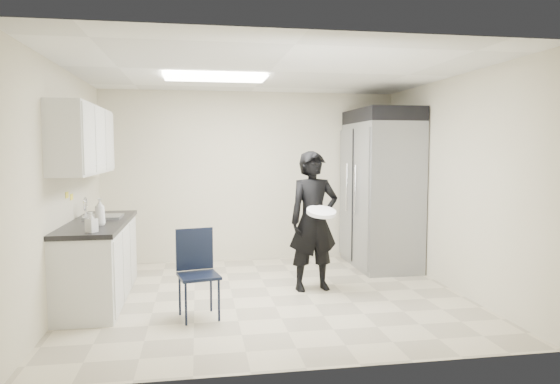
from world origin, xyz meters
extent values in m
plane|color=#C3B799|center=(0.00, 0.00, 0.00)|extent=(4.50, 4.50, 0.00)
plane|color=white|center=(0.00, 0.00, 2.60)|extent=(4.50, 4.50, 0.00)
plane|color=beige|center=(0.00, 2.00, 1.30)|extent=(4.50, 0.00, 4.50)
plane|color=beige|center=(-2.25, 0.00, 1.30)|extent=(0.00, 4.00, 4.00)
plane|color=beige|center=(2.25, 0.00, 1.30)|extent=(0.00, 4.00, 4.00)
cube|color=white|center=(-0.60, 0.40, 2.57)|extent=(1.20, 0.60, 0.02)
cube|color=silver|center=(-1.95, 0.20, 0.43)|extent=(0.60, 1.90, 0.86)
cube|color=black|center=(-1.95, 0.20, 0.89)|extent=(0.64, 1.95, 0.05)
cube|color=gray|center=(-1.93, 0.45, 0.87)|extent=(0.42, 0.40, 0.14)
cylinder|color=silver|center=(-2.13, 0.45, 1.02)|extent=(0.02, 0.02, 0.24)
cube|color=silver|center=(-2.08, 0.20, 1.83)|extent=(0.35, 1.80, 0.75)
cube|color=black|center=(-2.14, 1.35, 1.62)|extent=(0.22, 0.30, 0.35)
cube|color=yellow|center=(-2.24, 0.10, 1.22)|extent=(0.00, 0.12, 0.07)
cube|color=yellow|center=(-2.24, 0.30, 1.18)|extent=(0.00, 0.12, 0.07)
cube|color=gray|center=(1.83, 1.27, 1.05)|extent=(0.80, 1.35, 2.10)
cube|color=black|center=(1.83, 1.27, 2.20)|extent=(0.80, 1.35, 0.20)
cube|color=black|center=(-0.83, -0.63, 0.44)|extent=(0.46, 0.46, 0.88)
imported|color=black|center=(0.56, 0.21, 0.85)|extent=(0.67, 0.49, 1.70)
cylinder|color=white|center=(0.60, -0.04, 0.99)|extent=(0.39, 0.39, 0.04)
imported|color=white|center=(-1.86, -0.13, 1.06)|extent=(0.16, 0.16, 0.29)
imported|color=silver|center=(-1.86, -0.60, 1.01)|extent=(0.13, 0.13, 0.20)
camera|label=1|loc=(-0.83, -5.67, 1.72)|focal=32.00mm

